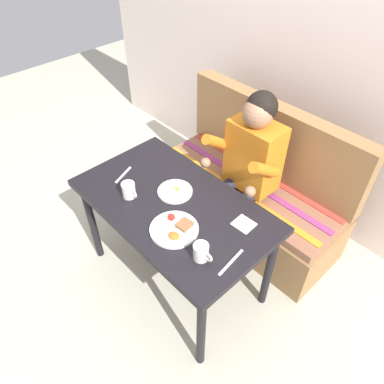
{
  "coord_description": "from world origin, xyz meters",
  "views": [
    {
      "loc": [
        1.18,
        -0.96,
        2.22
      ],
      "look_at": [
        0.0,
        0.15,
        0.72
      ],
      "focal_mm": 34.2,
      "sensor_mm": 36.0,
      "label": 1
    }
  ],
  "objects_px": {
    "table": "(174,213)",
    "coffee_mug_second": "(201,252)",
    "couch": "(251,192)",
    "plate_breakfast": "(175,229)",
    "knife": "(231,262)",
    "person": "(247,162)",
    "fork": "(123,175)",
    "plate_eggs": "(175,191)",
    "coffee_mug": "(129,190)",
    "napkin": "(244,224)"
  },
  "relations": [
    {
      "from": "plate_eggs",
      "to": "coffee_mug_second",
      "type": "distance_m",
      "value": 0.51
    },
    {
      "from": "coffee_mug_second",
      "to": "knife",
      "type": "xyz_separation_m",
      "value": [
        0.12,
        0.09,
        -0.05
      ]
    },
    {
      "from": "person",
      "to": "fork",
      "type": "relative_size",
      "value": 7.13
    },
    {
      "from": "table",
      "to": "plate_breakfast",
      "type": "bearing_deg",
      "value": -38.47
    },
    {
      "from": "fork",
      "to": "table",
      "type": "bearing_deg",
      "value": -12.38
    },
    {
      "from": "coffee_mug_second",
      "to": "knife",
      "type": "bearing_deg",
      "value": 35.42
    },
    {
      "from": "napkin",
      "to": "fork",
      "type": "distance_m",
      "value": 0.83
    },
    {
      "from": "person",
      "to": "plate_breakfast",
      "type": "distance_m",
      "value": 0.73
    },
    {
      "from": "coffee_mug",
      "to": "knife",
      "type": "xyz_separation_m",
      "value": [
        0.73,
        0.08,
        -0.05
      ]
    },
    {
      "from": "table",
      "to": "knife",
      "type": "height_order",
      "value": "knife"
    },
    {
      "from": "napkin",
      "to": "knife",
      "type": "bearing_deg",
      "value": -62.68
    },
    {
      "from": "couch",
      "to": "fork",
      "type": "distance_m",
      "value": 1.01
    },
    {
      "from": "table",
      "to": "knife",
      "type": "relative_size",
      "value": 6.0
    },
    {
      "from": "person",
      "to": "coffee_mug",
      "type": "distance_m",
      "value": 0.79
    },
    {
      "from": "plate_eggs",
      "to": "coffee_mug_second",
      "type": "bearing_deg",
      "value": -26.23
    },
    {
      "from": "napkin",
      "to": "coffee_mug",
      "type": "bearing_deg",
      "value": -152.28
    },
    {
      "from": "table",
      "to": "coffee_mug_second",
      "type": "xyz_separation_m",
      "value": [
        0.39,
        -0.16,
        0.13
      ]
    },
    {
      "from": "coffee_mug_second",
      "to": "knife",
      "type": "distance_m",
      "value": 0.16
    },
    {
      "from": "plate_breakfast",
      "to": "coffee_mug",
      "type": "bearing_deg",
      "value": -177.14
    },
    {
      "from": "person",
      "to": "fork",
      "type": "bearing_deg",
      "value": -124.79
    },
    {
      "from": "coffee_mug_second",
      "to": "napkin",
      "type": "height_order",
      "value": "coffee_mug_second"
    },
    {
      "from": "coffee_mug",
      "to": "coffee_mug_second",
      "type": "height_order",
      "value": "coffee_mug"
    },
    {
      "from": "coffee_mug_second",
      "to": "plate_eggs",
      "type": "bearing_deg",
      "value": 153.77
    },
    {
      "from": "coffee_mug",
      "to": "fork",
      "type": "height_order",
      "value": "coffee_mug"
    },
    {
      "from": "couch",
      "to": "plate_breakfast",
      "type": "height_order",
      "value": "couch"
    },
    {
      "from": "coffee_mug",
      "to": "napkin",
      "type": "relative_size",
      "value": 1.06
    },
    {
      "from": "plate_eggs",
      "to": "fork",
      "type": "relative_size",
      "value": 1.23
    },
    {
      "from": "table",
      "to": "couch",
      "type": "relative_size",
      "value": 0.83
    },
    {
      "from": "couch",
      "to": "napkin",
      "type": "bearing_deg",
      "value": -56.58
    },
    {
      "from": "table",
      "to": "coffee_mug",
      "type": "bearing_deg",
      "value": -145.46
    },
    {
      "from": "table",
      "to": "knife",
      "type": "xyz_separation_m",
      "value": [
        0.52,
        -0.07,
        0.08
      ]
    },
    {
      "from": "couch",
      "to": "person",
      "type": "xyz_separation_m",
      "value": [
        0.05,
        -0.17,
        0.41
      ]
    },
    {
      "from": "napkin",
      "to": "fork",
      "type": "relative_size",
      "value": 0.65
    },
    {
      "from": "coffee_mug",
      "to": "knife",
      "type": "distance_m",
      "value": 0.74
    },
    {
      "from": "coffee_mug_second",
      "to": "plate_breakfast",
      "type": "bearing_deg",
      "value": 173.78
    },
    {
      "from": "plate_eggs",
      "to": "coffee_mug",
      "type": "xyz_separation_m",
      "value": [
        -0.16,
        -0.22,
        0.04
      ]
    },
    {
      "from": "plate_breakfast",
      "to": "fork",
      "type": "distance_m",
      "value": 0.57
    },
    {
      "from": "couch",
      "to": "fork",
      "type": "xyz_separation_m",
      "value": [
        -0.4,
        -0.83,
        0.4
      ]
    },
    {
      "from": "coffee_mug",
      "to": "napkin",
      "type": "bearing_deg",
      "value": 27.72
    },
    {
      "from": "couch",
      "to": "coffee_mug_second",
      "type": "xyz_separation_m",
      "value": [
        0.39,
        -0.92,
        0.45
      ]
    },
    {
      "from": "coffee_mug",
      "to": "fork",
      "type": "bearing_deg",
      "value": 155.46
    },
    {
      "from": "plate_eggs",
      "to": "knife",
      "type": "xyz_separation_m",
      "value": [
        0.58,
        -0.14,
        -0.01
      ]
    },
    {
      "from": "couch",
      "to": "coffee_mug_second",
      "type": "distance_m",
      "value": 1.1
    },
    {
      "from": "couch",
      "to": "napkin",
      "type": "distance_m",
      "value": 0.82
    },
    {
      "from": "couch",
      "to": "plate_breakfast",
      "type": "distance_m",
      "value": 1.0
    },
    {
      "from": "fork",
      "to": "knife",
      "type": "distance_m",
      "value": 0.92
    },
    {
      "from": "couch",
      "to": "napkin",
      "type": "height_order",
      "value": "couch"
    },
    {
      "from": "plate_breakfast",
      "to": "fork",
      "type": "relative_size",
      "value": 1.56
    },
    {
      "from": "person",
      "to": "coffee_mug",
      "type": "height_order",
      "value": "person"
    },
    {
      "from": "person",
      "to": "plate_breakfast",
      "type": "height_order",
      "value": "person"
    }
  ]
}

